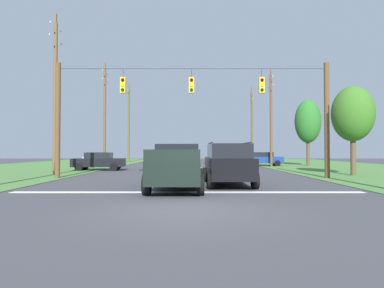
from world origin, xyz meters
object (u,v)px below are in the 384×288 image
Objects in this scene: distant_car_crossing_white at (97,159)px; utility_pole_distant_right at (129,124)px; distant_car_oncoming at (262,159)px; utility_pole_far_right at (252,125)px; overhead_signal_span at (192,115)px; tree_roadside_far_right at (352,114)px; pickup_truck at (177,167)px; utility_pole_mid_left at (55,93)px; suv_black at (228,163)px; utility_pole_far_left at (105,115)px; utility_pole_mid_right at (271,117)px; distant_car_far_parked at (99,161)px; tree_roadside_right at (308,122)px.

distant_car_crossing_white is 0.38× the size of utility_pole_distant_right.
utility_pole_distant_right reaches higher than distant_car_oncoming.
utility_pole_distant_right reaches higher than utility_pole_far_right.
distant_car_crossing_white is 17.92m from distant_car_oncoming.
overhead_signal_span reaches higher than tree_roadside_far_right.
distant_car_crossing_white is at bearing 115.70° from pickup_truck.
suv_black is at bearing -30.28° from utility_pole_mid_left.
distant_car_crossing_white is at bearing 123.21° from suv_black.
utility_pole_far_left is at bearing -90.37° from utility_pole_distant_right.
distant_car_crossing_white and distant_car_oncoming have the same top height.
suv_black is 19.39m from utility_pole_mid_right.
utility_pole_mid_left is at bearing 163.22° from overhead_signal_span.
distant_car_oncoming is (17.88, 1.26, 0.00)m from distant_car_crossing_white.
utility_pole_far_left reaches higher than distant_car_far_parked.
overhead_signal_span is 17.71m from distant_car_oncoming.
utility_pole_far_left is (-8.78, 20.00, 4.62)m from pickup_truck.
tree_roadside_far_right is at bearing -78.77° from utility_pole_mid_right.
distant_car_oncoming is 0.42× the size of utility_pole_mid_right.
overhead_signal_span is at bearing -108.07° from utility_pole_far_right.
suv_black is 0.66× the size of tree_roadside_right.
pickup_truck is 0.49× the size of utility_pole_far_right.
tree_roadside_right is 1.23× the size of tree_roadside_far_right.
tree_roadside_right reaches higher than suv_black.
distant_car_oncoming is 22.08m from utility_pole_mid_left.
utility_pole_distant_right reaches higher than distant_car_crossing_white.
utility_pole_distant_right reaches higher than utility_pole_mid_right.
suv_black is at bearing -110.47° from utility_pole_mid_right.
suv_black is at bearing -70.24° from utility_pole_distant_right.
utility_pole_far_left is at bearing -146.29° from utility_pole_far_right.
utility_pole_mid_left is 11.83m from utility_pole_far_left.
distant_car_far_parked is at bearing -159.11° from utility_pole_mid_right.
distant_car_oncoming is at bearing 26.40° from distant_car_far_parked.
utility_pole_far_left reaches higher than tree_roadside_right.
utility_pole_mid_right is 21.13m from utility_pole_mid_left.
distant_car_crossing_white is 1.01× the size of distant_car_oncoming.
utility_pole_far_left is (0.16, 11.83, -0.10)m from utility_pole_mid_left.
overhead_signal_span is 17.58m from utility_pole_far_left.
utility_pole_distant_right is (0.24, 24.22, -0.07)m from utility_pole_mid_left.
utility_pole_mid_right is at bearing -91.91° from utility_pole_far_right.
pickup_truck is 0.49× the size of utility_pole_far_left.
distant_car_far_parked is 18.01m from utility_pole_mid_right.
tree_roadside_far_right is (18.71, -5.84, 3.32)m from distant_car_far_parked.
distant_car_far_parked is 8.54m from utility_pole_far_left.
utility_pole_mid_left is 1.54× the size of tree_roadside_right.
utility_pole_mid_left is 0.98× the size of utility_pole_distant_right.
distant_car_far_parked is at bearing 119.17° from pickup_truck.
utility_pole_distant_right is at bearing 152.75° from tree_roadside_right.
utility_pole_far_left reaches higher than utility_pole_mid_right.
distant_car_oncoming is 4.72m from utility_pole_mid_right.
utility_pole_mid_left reaches higher than utility_pole_far_left.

